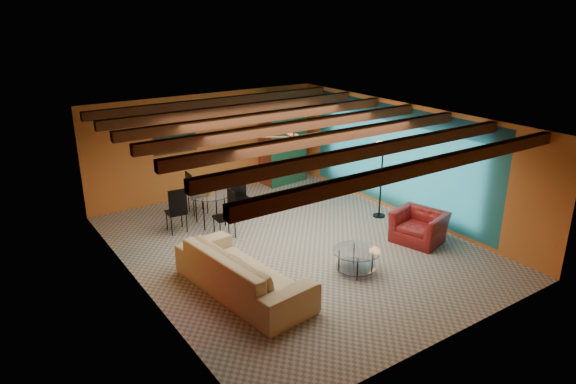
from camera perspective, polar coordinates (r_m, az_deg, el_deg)
room at (r=10.33m, az=0.28°, el=6.19°), size 6.52×8.01×2.71m
sofa at (r=9.21m, az=-5.01°, el=-8.67°), size 1.44×2.94×0.83m
armchair at (r=11.45m, az=14.27°, el=-3.73°), size 1.15×1.24×0.67m
coffee_table at (r=9.99m, az=7.48°, el=-7.56°), size 1.03×1.03×0.46m
dining_table at (r=12.01m, az=-8.62°, el=-1.19°), size 2.20×2.20×1.07m
armoire at (r=14.72m, az=-0.57°, el=5.23°), size 1.30×0.73×2.18m
floor_lamp at (r=12.41m, az=10.25°, el=1.29°), size 0.45×0.45×1.84m
ceiling_fan at (r=10.24m, az=0.63°, el=6.07°), size 1.50×1.50×0.44m
painting at (r=13.41m, az=-12.37°, el=5.79°), size 1.05×0.03×0.65m
potted_plant at (r=14.44m, az=-0.59°, el=10.37°), size 0.51×0.47×0.49m
vase at (r=11.81m, az=-8.78°, el=1.67°), size 0.20×0.20×0.19m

